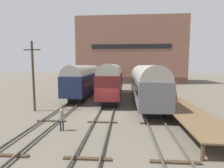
% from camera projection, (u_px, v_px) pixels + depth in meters
% --- Properties ---
extents(ground_plane, '(200.00, 200.00, 0.00)m').
position_uv_depth(ground_plane, '(106.00, 113.00, 18.18)').
color(ground_plane, '#60594C').
extents(track_left, '(2.60, 60.00, 0.26)m').
position_uv_depth(track_left, '(63.00, 111.00, 18.50)').
color(track_left, '#4C4742').
rests_on(track_left, ground).
extents(track_middle, '(2.60, 60.00, 0.26)m').
position_uv_depth(track_middle, '(106.00, 112.00, 18.16)').
color(track_middle, '#4C4742').
rests_on(track_middle, ground).
extents(track_right, '(2.60, 60.00, 0.26)m').
position_uv_depth(track_right, '(150.00, 113.00, 17.82)').
color(track_right, '#4C4742').
rests_on(track_right, ground).
extents(train_car_maroon, '(2.87, 16.07, 5.17)m').
position_uv_depth(train_car_maroon, '(112.00, 79.00, 26.73)').
color(train_car_maroon, black).
rests_on(train_car_maroon, ground).
extents(train_car_navy, '(2.92, 16.24, 4.99)m').
position_uv_depth(train_car_navy, '(85.00, 78.00, 28.62)').
color(train_car_navy, black).
rests_on(train_car_navy, ground).
extents(train_car_grey, '(2.99, 17.35, 5.00)m').
position_uv_depth(train_car_grey, '(145.00, 82.00, 22.69)').
color(train_car_grey, black).
rests_on(train_car_grey, ground).
extents(station_platform, '(3.06, 15.75, 1.02)m').
position_uv_depth(station_platform, '(182.00, 108.00, 16.60)').
color(station_platform, brown).
rests_on(station_platform, ground).
extents(bench, '(1.40, 0.40, 0.91)m').
position_uv_depth(bench, '(171.00, 96.00, 20.15)').
color(bench, brown).
rests_on(bench, station_platform).
extents(person_worker, '(0.32, 0.32, 1.73)m').
position_uv_depth(person_worker, '(62.00, 118.00, 13.21)').
color(person_worker, '#282833').
rests_on(person_worker, ground).
extents(utility_pole, '(1.80, 0.24, 7.52)m').
position_uv_depth(utility_pole, '(33.00, 75.00, 18.70)').
color(utility_pole, '#473828').
rests_on(utility_pole, ground).
extents(warehouse_building, '(29.92, 13.20, 18.08)m').
position_uv_depth(warehouse_building, '(130.00, 52.00, 52.50)').
color(warehouse_building, '#4F342A').
rests_on(warehouse_building, ground).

